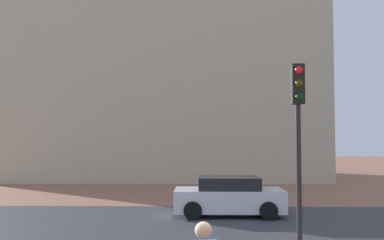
% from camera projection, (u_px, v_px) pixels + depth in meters
% --- Properties ---
extents(ground_plane, '(120.00, 120.00, 0.00)m').
position_uv_depth(ground_plane, '(188.00, 213.00, 16.09)').
color(ground_plane, '#93604C').
extents(street_asphalt_strip, '(120.00, 7.54, 0.00)m').
position_uv_depth(street_asphalt_strip, '(187.00, 224.00, 13.97)').
color(street_asphalt_strip, '#38383D').
rests_on(street_asphalt_strip, ground_plane).
extents(landmark_building, '(22.97, 11.78, 32.80)m').
position_uv_depth(landmark_building, '(161.00, 47.00, 32.97)').
color(landmark_building, beige).
rests_on(landmark_building, ground_plane).
extents(car_white, '(4.01, 2.05, 1.43)m').
position_uv_depth(car_white, '(229.00, 197.00, 15.63)').
color(car_white, silver).
rests_on(car_white, ground_plane).
extents(traffic_light_pole, '(0.28, 0.34, 4.48)m').
position_uv_depth(traffic_light_pole, '(298.00, 124.00, 9.43)').
color(traffic_light_pole, black).
rests_on(traffic_light_pole, ground_plane).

